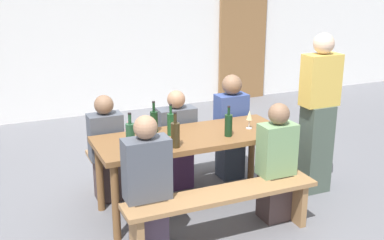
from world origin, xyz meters
TOP-DOWN VIEW (x-y plane):
  - ground_plane at (0.00, 0.00)m, footprint 24.00×24.00m
  - back_wall at (0.00, 3.65)m, footprint 14.00×0.20m
  - wooden_door at (2.49, 3.51)m, footprint 0.90×0.06m
  - tasting_table at (0.00, 0.00)m, footprint 1.83×0.71m
  - bench_near at (0.00, -0.66)m, footprint 1.73×0.30m
  - bench_far at (0.00, 0.66)m, footprint 1.73×0.30m
  - wine_bottle_0 at (-0.18, 0.09)m, footprint 0.07×0.07m
  - wine_bottle_1 at (-0.29, 0.24)m, footprint 0.07×0.07m
  - wine_bottle_2 at (0.30, -0.16)m, footprint 0.07×0.07m
  - wine_bottle_3 at (-0.63, -0.12)m, footprint 0.08×0.08m
  - wine_bottle_4 at (-0.26, -0.24)m, footprint 0.08×0.08m
  - wine_glass_0 at (0.60, -0.04)m, footprint 0.06×0.06m
  - wine_glass_1 at (-0.59, 0.11)m, footprint 0.06×0.06m
  - seated_guest_near_0 at (-0.62, -0.51)m, footprint 0.38×0.24m
  - seated_guest_near_1 at (0.62, -0.51)m, footprint 0.33×0.24m
  - seated_guest_far_0 at (-0.71, 0.51)m, footprint 0.33×0.24m
  - seated_guest_far_1 at (0.04, 0.51)m, footprint 0.40×0.24m
  - seated_guest_far_2 at (0.69, 0.51)m, footprint 0.34×0.24m
  - standing_host at (1.34, -0.15)m, footprint 0.37×0.24m

SIDE VIEW (x-z plane):
  - ground_plane at x=0.00m, z-range 0.00..0.00m
  - bench_near at x=0.00m, z-range 0.12..0.57m
  - bench_far at x=0.00m, z-range 0.12..0.57m
  - seated_guest_far_1 at x=0.04m, z-range -0.03..1.03m
  - seated_guest_far_0 at x=-0.71m, z-range -0.03..1.07m
  - seated_guest_near_1 at x=0.62m, z-range -0.02..1.10m
  - seated_guest_near_0 at x=-0.62m, z-range -0.03..1.13m
  - seated_guest_far_2 at x=0.69m, z-range -0.01..1.16m
  - tasting_table at x=0.00m, z-range 0.28..1.03m
  - standing_host at x=1.34m, z-range -0.02..1.64m
  - wine_bottle_1 at x=-0.29m, z-range 0.71..1.01m
  - wine_bottle_2 at x=0.30m, z-range 0.72..1.01m
  - wine_bottle_0 at x=-0.18m, z-range 0.71..1.01m
  - wine_bottle_4 at x=-0.26m, z-range 0.71..1.03m
  - wine_bottle_3 at x=-0.63m, z-range 0.71..1.04m
  - wine_glass_0 at x=0.60m, z-range 0.79..0.97m
  - wine_glass_1 at x=-0.59m, z-range 0.79..0.98m
  - wooden_door at x=2.49m, z-range 0.00..2.10m
  - back_wall at x=0.00m, z-range 0.00..3.20m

